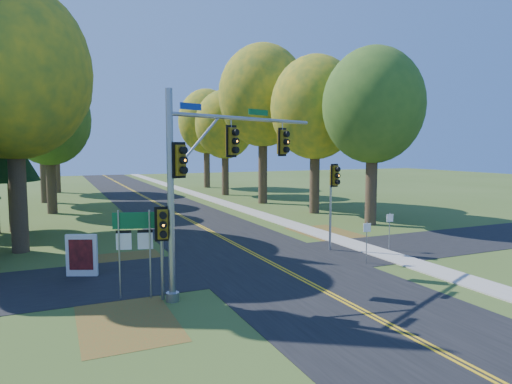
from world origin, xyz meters
name	(u,v)px	position (x,y,z in m)	size (l,w,h in m)	color
ground	(287,272)	(0.00, 0.00, 0.00)	(160.00, 160.00, 0.00)	#3B531D
road_main	(287,271)	(0.00, 0.00, 0.01)	(8.00, 160.00, 0.02)	black
road_cross	(268,261)	(0.00, 2.00, 0.01)	(60.00, 6.00, 0.02)	black
centerline_left	(285,271)	(-0.10, 0.00, 0.03)	(0.10, 160.00, 0.01)	gold
centerline_right	(289,271)	(0.10, 0.00, 0.03)	(0.10, 160.00, 0.01)	gold
sidewalk_east	(395,257)	(6.20, 0.00, 0.03)	(1.60, 160.00, 0.06)	#9E998E
leaf_patch_w_near	(126,266)	(-6.50, 4.00, 0.01)	(4.00, 6.00, 0.00)	brown
leaf_patch_e	(337,236)	(6.80, 6.00, 0.01)	(3.50, 8.00, 0.00)	brown
leaf_patch_w_far	(126,320)	(-7.50, -3.00, 0.01)	(3.00, 5.00, 0.00)	brown
tree_w_a	(14,72)	(-11.13, 9.38, 9.49)	(8.00, 8.00, 14.15)	#38281C
tree_e_a	(373,106)	(11.57, 8.77, 8.53)	(7.20, 7.20, 12.73)	#38281C
tree_w_b	(11,74)	(-11.72, 16.29, 10.37)	(8.60, 8.60, 15.38)	#38281C
tree_e_b	(316,108)	(10.97, 15.58, 8.90)	(7.60, 7.60, 13.33)	#38281C
tree_w_c	(49,119)	(-9.54, 24.47, 7.94)	(6.80, 6.80, 11.91)	#38281C
tree_e_c	(263,96)	(9.88, 23.69, 10.66)	(8.80, 8.80, 15.79)	#38281C
tree_w_d	(42,106)	(-10.13, 33.18, 9.78)	(8.20, 8.20, 14.56)	#38281C
tree_e_d	(225,125)	(9.26, 32.87, 8.24)	(7.00, 7.00, 12.32)	#38281C
tree_w_e	(55,111)	(-8.92, 44.09, 10.07)	(8.40, 8.40, 14.97)	#38281C
tree_e_e	(207,122)	(10.47, 43.58, 9.19)	(7.80, 7.80, 13.74)	#38281C
traffic_mast	(214,165)	(-3.76, -1.02, 4.92)	(7.77, 3.79, 7.65)	gray
east_signal_pole	(334,185)	(4.25, 2.69, 3.58)	(0.54, 0.63, 4.73)	#94979C
ped_signal_pole	(162,231)	(-5.98, -1.71, 2.59)	(0.55, 0.63, 3.49)	gray
route_sign_cluster	(134,236)	(-6.84, -0.94, 2.33)	(1.50, 0.47, 3.31)	gray
info_kiosk	(82,255)	(-8.48, 2.99, 0.92)	(1.30, 0.70, 1.85)	silver
reg_sign_e_north	(390,225)	(7.09, 1.49, 1.42)	(0.40, 0.08, 2.07)	gray
reg_sign_e_south	(367,235)	(4.20, -0.28, 1.39)	(0.39, 0.09, 2.04)	gray
reg_sign_w	(161,228)	(-4.39, 5.85, 1.35)	(0.38, 0.09, 1.97)	gray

